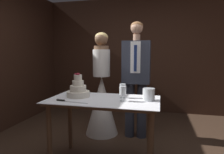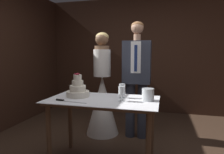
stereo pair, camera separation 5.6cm
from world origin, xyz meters
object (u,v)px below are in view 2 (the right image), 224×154
Objects in this scene: cake_knife at (65,101)px; wine_glass_near at (122,91)px; cake_table at (103,108)px; hurricane_candle at (148,95)px; wine_glass_middle at (122,88)px; bride at (102,97)px; groom at (137,75)px; tiered_cake at (78,90)px.

wine_glass_near is at bearing 22.57° from cake_knife.
cake_table is at bearing 36.66° from cake_knife.
hurricane_candle reaches higher than cake_table.
bride is at bearing 123.19° from wine_glass_middle.
cake_knife is 2.79× the size of hurricane_candle.
bride is (-0.28, 0.88, -0.08)m from cake_table.
hurricane_candle is at bearing -73.44° from groom.
hurricane_candle is (0.53, 0.06, 0.17)m from cake_table.
tiered_cake is at bearing 89.84° from cake_knife.
wine_glass_near is at bearing -92.55° from groom.
tiered_cake is at bearing 170.63° from wine_glass_near.
wine_glass_middle is 0.96m from bride.
groom reaches higher than bride.
wine_glass_near is at bearing -79.59° from wine_glass_middle.
tiered_cake is 1.72× the size of wine_glass_middle.
tiered_cake is at bearing -179.64° from hurricane_candle.
groom is (0.57, -0.00, 0.39)m from bride.
cake_knife is 2.28× the size of wine_glass_middle.
cake_table is 0.93m from bride.
cake_table is at bearing -173.39° from hurricane_candle.
cake_table is 0.78× the size of bride.
groom is at bearing 106.56° from hurricane_candle.
tiered_cake is 2.11× the size of hurricane_candle.
wine_glass_near is 0.31m from hurricane_candle.
tiered_cake reaches higher than hurricane_candle.
cake_knife is 1.12m from bride.
wine_glass_middle is at bearing -56.81° from bride.
wine_glass_near is at bearing -160.31° from hurricane_candle.
cake_knife is 0.95m from hurricane_candle.
wine_glass_middle is at bearing 7.07° from tiered_cake.
cake_table is at bearing -9.22° from tiered_cake.
cake_table is 7.60× the size of wine_glass_middle.
hurricane_candle is at bearing 0.36° from tiered_cake.
wine_glass_near is 0.99× the size of wine_glass_middle.
groom reaches higher than tiered_cake.
bride is (-0.53, 0.93, -0.30)m from wine_glass_near.
hurricane_candle is (0.32, -0.06, -0.05)m from wine_glass_middle.
wine_glass_near is at bearing -9.58° from cake_table.
groom is at bearing 72.17° from cake_table.
tiered_cake reaches higher than wine_glass_middle.
groom is (0.66, 1.10, 0.20)m from cake_knife.
cake_table is 0.33m from wine_glass_middle.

